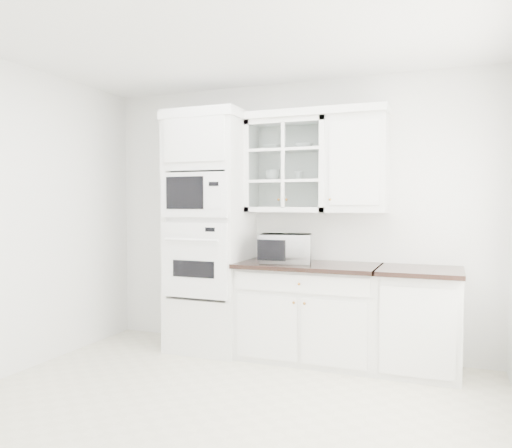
% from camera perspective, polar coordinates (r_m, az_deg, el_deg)
% --- Properties ---
extents(ground, '(4.00, 3.50, 0.01)m').
position_cam_1_polar(ground, '(3.76, -4.78, -20.83)').
color(ground, beige).
rests_on(ground, ground).
extents(room_shell, '(4.00, 3.50, 2.70)m').
position_cam_1_polar(room_shell, '(3.86, -2.02, 6.75)').
color(room_shell, white).
rests_on(room_shell, ground).
extents(oven_column, '(0.76, 0.68, 2.40)m').
position_cam_1_polar(oven_column, '(5.07, -5.32, -0.86)').
color(oven_column, white).
rests_on(oven_column, ground).
extents(base_cabinet_run, '(1.32, 0.67, 0.92)m').
position_cam_1_polar(base_cabinet_run, '(4.82, 6.04, -9.87)').
color(base_cabinet_run, white).
rests_on(base_cabinet_run, ground).
extents(extra_base_cabinet, '(0.72, 0.67, 0.92)m').
position_cam_1_polar(extra_base_cabinet, '(4.66, 18.16, -10.40)').
color(extra_base_cabinet, white).
rests_on(extra_base_cabinet, ground).
extents(upper_cabinet_glass, '(0.80, 0.33, 0.90)m').
position_cam_1_polar(upper_cabinet_glass, '(4.93, 3.72, 6.62)').
color(upper_cabinet_glass, white).
rests_on(upper_cabinet_glass, room_shell).
extents(upper_cabinet_solid, '(0.55, 0.33, 0.90)m').
position_cam_1_polar(upper_cabinet_solid, '(4.77, 11.52, 6.72)').
color(upper_cabinet_solid, white).
rests_on(upper_cabinet_solid, room_shell).
extents(crown_molding, '(2.14, 0.38, 0.07)m').
position_cam_1_polar(crown_molding, '(5.00, 2.47, 12.17)').
color(crown_molding, white).
rests_on(crown_molding, room_shell).
extents(countertop_microwave, '(0.55, 0.49, 0.27)m').
position_cam_1_polar(countertop_microwave, '(4.77, 3.45, -2.78)').
color(countertop_microwave, white).
rests_on(countertop_microwave, base_cabinet_run).
extents(bowl_a, '(0.24, 0.24, 0.05)m').
position_cam_1_polar(bowl_a, '(5.01, 2.10, 8.69)').
color(bowl_a, white).
rests_on(bowl_a, upper_cabinet_glass).
extents(bowl_b, '(0.19, 0.19, 0.05)m').
position_cam_1_polar(bowl_b, '(4.89, 5.52, 8.84)').
color(bowl_b, white).
rests_on(bowl_b, upper_cabinet_glass).
extents(cup_a, '(0.17, 0.17, 0.11)m').
position_cam_1_polar(cup_a, '(4.99, 1.90, 5.59)').
color(cup_a, white).
rests_on(cup_a, upper_cabinet_glass).
extents(cup_b, '(0.10, 0.10, 0.09)m').
position_cam_1_polar(cup_b, '(4.90, 4.93, 5.52)').
color(cup_b, white).
rests_on(cup_b, upper_cabinet_glass).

